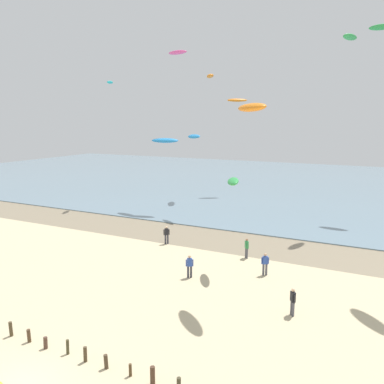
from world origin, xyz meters
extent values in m
cube|color=#84755B|center=(0.00, 24.68, 0.00)|extent=(120.00, 6.75, 0.01)
cube|color=slate|center=(0.00, 63.06, 0.05)|extent=(160.00, 70.00, 0.10)
cylinder|color=#483C28|center=(-3.81, 3.48, 0.41)|extent=(0.19, 0.21, 0.82)
cylinder|color=#4C3926|center=(-2.46, 3.49, 0.35)|extent=(0.20, 0.20, 0.71)
cylinder|color=#4E372C|center=(-1.23, 3.45, 0.30)|extent=(0.21, 0.23, 0.62)
cylinder|color=#423D26|center=(0.12, 3.59, 0.37)|extent=(0.16, 0.18, 0.75)
cylinder|color=#473926|center=(1.35, 3.47, 0.38)|extent=(0.20, 0.19, 0.77)
cylinder|color=#473727|center=(2.58, 3.50, 0.34)|extent=(0.22, 0.20, 0.69)
cylinder|color=#4D3A23|center=(3.92, 3.54, 0.29)|extent=(0.15, 0.14, 0.59)
cylinder|color=#4B3426|center=(5.12, 3.52, 0.41)|extent=(0.24, 0.25, 0.84)
cylinder|color=#4C4C56|center=(9.08, 12.70, 0.44)|extent=(0.16, 0.16, 0.88)
cylinder|color=#4C4C56|center=(9.21, 12.52, 0.44)|extent=(0.16, 0.16, 0.88)
cube|color=black|center=(9.14, 12.61, 1.18)|extent=(0.39, 0.42, 0.60)
sphere|color=beige|center=(9.14, 12.61, 1.60)|extent=(0.22, 0.22, 0.22)
cylinder|color=black|center=(9.01, 12.81, 1.13)|extent=(0.09, 0.09, 0.52)
cylinder|color=black|center=(9.28, 12.41, 1.13)|extent=(0.09, 0.09, 0.52)
cylinder|color=#4C4C56|center=(5.77, 17.94, 0.44)|extent=(0.16, 0.16, 0.88)
cylinder|color=#4C4C56|center=(5.96, 18.04, 0.44)|extent=(0.16, 0.16, 0.88)
cube|color=#2D4CA5|center=(5.87, 17.99, 1.18)|extent=(0.42, 0.36, 0.60)
sphere|color=tan|center=(5.87, 17.99, 1.60)|extent=(0.22, 0.22, 0.22)
cylinder|color=#2D4CA5|center=(5.65, 17.88, 1.13)|extent=(0.09, 0.09, 0.52)
cylinder|color=#2D4CA5|center=(6.08, 18.10, 1.13)|extent=(0.09, 0.09, 0.52)
cylinder|color=#383842|center=(-4.50, 21.42, 0.44)|extent=(0.16, 0.16, 0.88)
cylinder|color=#383842|center=(-4.68, 21.30, 0.44)|extent=(0.16, 0.16, 0.88)
cube|color=black|center=(-4.59, 21.36, 1.18)|extent=(0.42, 0.38, 0.60)
sphere|color=beige|center=(-4.59, 21.36, 1.60)|extent=(0.22, 0.22, 0.22)
cylinder|color=black|center=(-4.39, 21.50, 1.13)|extent=(0.09, 0.09, 0.52)
cylinder|color=black|center=(-4.79, 21.23, 1.13)|extent=(0.09, 0.09, 0.52)
cylinder|color=#4C4C56|center=(3.47, 20.86, 0.44)|extent=(0.16, 0.16, 0.88)
cylinder|color=#4C4C56|center=(3.33, 21.03, 0.44)|extent=(0.16, 0.16, 0.88)
cube|color=#338C4C|center=(3.40, 20.94, 1.18)|extent=(0.40, 0.42, 0.60)
sphere|color=#9E7051|center=(3.40, 20.94, 1.60)|extent=(0.22, 0.22, 0.22)
cylinder|color=#338C4C|center=(3.56, 20.76, 1.13)|extent=(0.09, 0.09, 0.52)
cylinder|color=#338C4C|center=(3.25, 21.13, 1.13)|extent=(0.09, 0.09, 0.52)
cylinder|color=#383842|center=(1.15, 15.11, 0.44)|extent=(0.16, 0.16, 0.88)
cylinder|color=#383842|center=(0.96, 14.99, 0.44)|extent=(0.16, 0.16, 0.88)
cube|color=#2D4CA5|center=(1.05, 15.05, 1.18)|extent=(0.42, 0.37, 0.60)
sphere|color=tan|center=(1.05, 15.05, 1.60)|extent=(0.22, 0.22, 0.22)
cylinder|color=#2D4CA5|center=(1.26, 15.17, 1.13)|extent=(0.09, 0.09, 0.52)
cylinder|color=#2D4CA5|center=(0.85, 14.93, 1.13)|extent=(0.09, 0.09, 0.52)
ellipsoid|color=orange|center=(-10.67, 44.55, 17.65)|extent=(2.33, 3.22, 0.61)
ellipsoid|color=green|center=(3.19, 18.04, 6.91)|extent=(2.01, 2.64, 0.72)
ellipsoid|color=orange|center=(-8.22, 49.19, 14.41)|extent=(3.18, 2.46, 0.65)
ellipsoid|color=orange|center=(5.71, 14.39, 12.20)|extent=(3.08, 3.02, 0.70)
ellipsoid|color=#E54C99|center=(-12.20, 37.62, 20.02)|extent=(3.12, 1.61, 0.59)
ellipsoid|color=#2384D1|center=(-11.38, 32.79, 8.96)|extent=(3.55, 1.97, 0.73)
ellipsoid|color=green|center=(11.49, 42.96, 21.86)|extent=(3.07, 1.37, 0.84)
ellipsoid|color=#2384D1|center=(-7.21, 32.36, 9.55)|extent=(2.46, 1.92, 0.67)
ellipsoid|color=#19B2B7|center=(-20.40, 34.03, 16.32)|extent=(1.40, 2.07, 0.41)
ellipsoid|color=green|center=(8.98, 34.58, 19.54)|extent=(1.68, 2.94, 0.66)
camera|label=1|loc=(13.81, -9.90, 11.44)|focal=37.61mm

